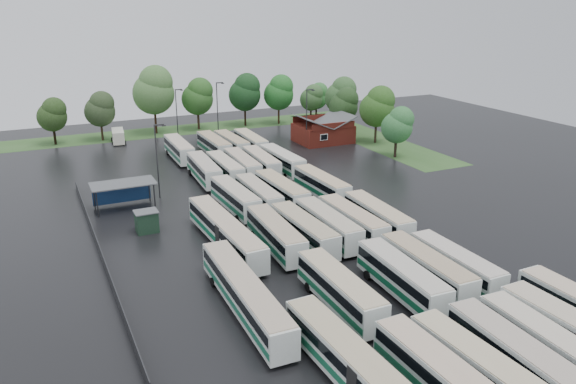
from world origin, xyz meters
name	(u,v)px	position (x,y,z in m)	size (l,w,h in m)	color
ground	(318,247)	(0.00, 0.00, 0.00)	(160.00, 160.00, 0.00)	black
brick_building	(323,132)	(24.00, 42.77, 1.87)	(10.07, 8.60, 5.39)	maroon
wash_shed	(123,186)	(-17.20, 22.02, 2.99)	(8.20, 4.20, 3.58)	#2D2D30
utility_hut	(147,221)	(-16.20, 12.60, 1.32)	(2.70, 2.20, 2.62)	black
grass_strip_north	(182,130)	(2.00, 64.80, 0.01)	(80.00, 10.00, 0.01)	#345A26
grass_strip_east	(366,137)	(34.00, 42.80, 0.01)	(10.00, 50.00, 0.01)	#345A26
west_fence	(100,251)	(-22.20, 8.00, 0.60)	(0.10, 50.00, 1.20)	#2D2D30
bus_r0c0	(440,377)	(-4.37, -25.72, 1.84)	(2.82, 12.08, 3.35)	silver
bus_r0c1	(476,367)	(-1.27, -25.85, 1.77)	(2.99, 11.64, 3.21)	silver
bus_r0c2	(514,356)	(2.02, -26.12, 1.84)	(2.90, 12.10, 3.35)	silver
bus_r0c3	(543,343)	(5.33, -25.77, 1.75)	(2.82, 11.51, 3.18)	silver
bus_r0c4	(571,333)	(8.27, -25.72, 1.84)	(2.91, 12.11, 3.35)	silver
bus_r1c0	(340,290)	(-4.40, -12.28, 1.84)	(2.70, 12.07, 3.35)	silver
bus_r1c2	(402,277)	(1.95, -12.68, 1.85)	(3.10, 12.19, 3.37)	silver
bus_r1c3	(426,268)	(5.20, -12.14, 1.84)	(2.77, 12.09, 3.35)	silver
bus_r1c4	(455,264)	(8.41, -12.54, 1.75)	(2.45, 11.44, 3.18)	silver
bus_r2c0	(276,234)	(-4.51, 1.39, 1.85)	(3.09, 12.16, 3.36)	silver
bus_r2c1	(304,230)	(-1.21, 1.11, 1.84)	(2.86, 12.06, 3.34)	silver
bus_r2c2	(328,225)	(2.00, 1.42, 1.83)	(2.63, 11.99, 3.33)	silver
bus_r2c3	(352,221)	(5.13, 1.21, 1.82)	(2.64, 11.89, 3.30)	silver
bus_r2c4	(377,217)	(8.54, 1.09, 1.83)	(2.92, 12.02, 3.32)	silver
bus_r3c0	(235,198)	(-4.33, 14.69, 1.80)	(2.88, 11.86, 3.28)	silver
bus_r3c1	(259,195)	(-1.08, 14.58, 1.75)	(2.51, 11.45, 3.18)	silver
bus_r3c2	(281,191)	(2.18, 14.49, 1.84)	(2.91, 12.10, 3.35)	silver
bus_r3c4	(321,185)	(8.34, 14.56, 1.81)	(2.84, 11.87, 3.28)	silver
bus_r4c0	(204,170)	(-4.24, 28.46, 1.85)	(3.16, 12.17, 3.36)	silver
bus_r4c1	(225,168)	(-1.02, 28.14, 1.77)	(2.55, 11.59, 3.22)	silver
bus_r4c2	(242,165)	(1.95, 28.55, 1.81)	(3.01, 11.92, 3.29)	silver
bus_r4c3	(261,162)	(5.15, 28.64, 1.80)	(3.01, 11.84, 3.27)	silver
bus_r4c4	(282,161)	(8.48, 28.06, 1.85)	(2.87, 12.13, 3.36)	silver
bus_r5c0	(179,149)	(-4.45, 42.09, 1.85)	(2.81, 12.13, 3.36)	silver
bus_r5c2	(214,145)	(1.81, 42.06, 1.84)	(2.65, 12.07, 3.35)	silver
bus_r5c3	(231,144)	(5.08, 42.15, 1.78)	(2.80, 11.68, 3.23)	silver
bus_r5c4	(251,142)	(8.57, 41.67, 1.78)	(2.80, 11.72, 3.25)	silver
artic_bus_west_a	(360,373)	(-9.02, -22.92, 1.82)	(3.05, 17.74, 3.28)	silver
artic_bus_west_b	(225,232)	(-9.23, 4.42, 1.85)	(3.12, 18.03, 3.33)	silver
artic_bus_west_c	(245,294)	(-12.25, -9.37, 1.83)	(2.93, 17.82, 3.30)	silver
minibus	(118,136)	(-11.93, 58.94, 1.40)	(2.79, 5.99, 2.52)	silver
tree_north_0	(53,114)	(-22.81, 62.65, 5.79)	(5.45, 5.44, 9.01)	black
tree_north_1	(100,109)	(-14.21, 62.30, 6.20)	(5.82, 5.82, 9.64)	#382619
tree_north_2	(154,90)	(-3.28, 63.97, 8.92)	(8.37, 8.37, 13.86)	#311C10
tree_north_3	(198,96)	(5.75, 63.87, 7.01)	(6.58, 6.58, 10.90)	#372418
tree_north_4	(246,92)	(16.00, 63.03, 7.33)	(6.88, 6.88, 11.39)	black
tree_north_5	(279,92)	(23.40, 61.68, 6.98)	(6.55, 6.55, 10.85)	#3A2213
tree_north_6	(317,96)	(33.19, 62.41, 5.42)	(5.09, 5.09, 8.44)	black
tree_east_0	(398,125)	(30.30, 27.50, 5.76)	(5.44, 5.41, 8.97)	black
tree_east_1	(378,106)	(33.05, 37.86, 7.06)	(6.62, 6.62, 10.97)	#33261A
tree_east_2	(345,104)	(30.88, 46.51, 6.19)	(5.81, 5.81, 9.63)	black
tree_east_3	(341,95)	(33.61, 52.42, 7.03)	(6.60, 6.60, 10.92)	black
tree_east_4	(312,97)	(31.17, 61.19, 5.37)	(5.06, 5.04, 8.35)	#2F1F16
lamp_post_ne	(307,114)	(19.24, 40.22, 6.27)	(1.66, 0.32, 10.81)	#2D2D30
lamp_post_nw	(158,156)	(-11.93, 23.98, 6.02)	(1.60, 0.31, 10.36)	#2D2D30
lamp_post_back_w	(177,112)	(-1.14, 54.84, 5.89)	(1.56, 0.30, 10.14)	#2D2D30
lamp_post_back_e	(218,105)	(7.43, 56.12, 6.24)	(1.66, 0.32, 10.75)	#2D2D30
puddle_0	(409,375)	(-4.56, -22.67, 0.00)	(5.35, 5.35, 0.01)	black
puddle_1	(498,324)	(6.53, -20.29, 0.00)	(4.30, 4.30, 0.01)	black
puddle_2	(235,260)	(-9.44, 0.96, 0.00)	(5.49, 5.49, 0.01)	black
puddle_3	(355,252)	(3.05, -2.92, 0.00)	(2.86, 2.86, 0.01)	black
puddle_4	(551,290)	(15.40, -18.09, 0.00)	(2.57, 2.57, 0.01)	black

